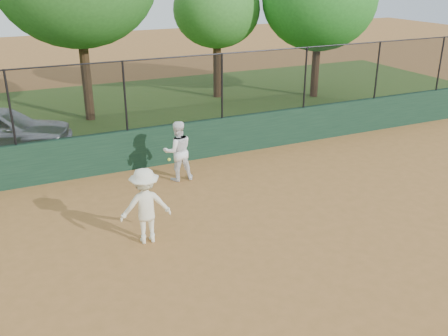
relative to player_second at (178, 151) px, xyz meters
name	(u,v)px	position (x,y,z in m)	size (l,w,h in m)	color
ground	(234,267)	(-0.54, -4.67, -0.85)	(80.00, 80.00, 0.00)	#AA6E36
back_wall	(146,148)	(-0.54, 1.33, -0.25)	(26.00, 0.20, 1.20)	#1B3C27
grass_strip	(103,116)	(-0.54, 7.33, -0.85)	(36.00, 12.00, 0.01)	#2E4D18
player_second	(178,151)	(0.00, 0.00, 0.00)	(0.83, 0.64, 1.70)	white
player_main	(145,206)	(-1.79, -2.93, 0.00)	(1.16, 0.75, 1.96)	white
fence_assembly	(141,93)	(-0.57, 1.33, 1.39)	(26.00, 0.06, 2.00)	black
tree_3	(217,10)	(4.94, 8.33, 3.00)	(3.83, 3.48, 5.52)	#3D2614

